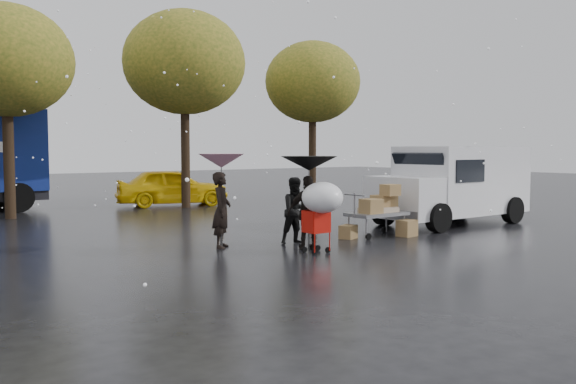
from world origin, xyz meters
TOP-DOWN VIEW (x-y plane):
  - ground at (0.00, 0.00)m, footprint 90.00×90.00m
  - person_pink at (-1.23, 1.31)m, footprint 0.69×0.71m
  - person_middle at (0.37, 0.74)m, footprint 0.81×0.68m
  - person_black at (0.09, -0.04)m, footprint 1.00×0.76m
  - umbrella_pink at (-1.23, 1.31)m, footprint 0.99×0.99m
  - umbrella_black at (0.09, -0.04)m, footprint 1.19×1.19m
  - vendor_cart at (2.75, 0.49)m, footprint 1.52×0.80m
  - shopping_cart at (-0.03, -0.58)m, footprint 0.84×0.84m
  - white_van at (6.22, 0.97)m, footprint 4.91×2.18m
  - box_ground_near at (3.27, 0.06)m, footprint 0.48×0.40m
  - box_ground_far at (1.87, 0.65)m, footprint 0.50×0.45m
  - yellow_taxi at (2.40, 10.89)m, footprint 4.46×2.84m
  - tree_row at (-0.47, 10.00)m, footprint 21.60×4.40m

SIDE VIEW (x-z plane):
  - ground at x=0.00m, z-range 0.00..0.00m
  - box_ground_far at x=1.87m, z-range 0.00..0.32m
  - box_ground_near at x=3.27m, z-range 0.00..0.40m
  - yellow_taxi at x=2.40m, z-range 0.00..1.41m
  - vendor_cart at x=2.75m, z-range 0.09..1.36m
  - person_middle at x=0.37m, z-range 0.00..1.50m
  - person_black at x=0.09m, z-range 0.00..1.57m
  - person_pink at x=-1.23m, z-range 0.00..1.64m
  - shopping_cart at x=-0.03m, z-range 0.33..1.80m
  - white_van at x=6.22m, z-range 0.06..2.26m
  - umbrella_black at x=0.09m, z-range 0.84..2.81m
  - umbrella_pink at x=-1.23m, z-range 0.86..2.89m
  - tree_row at x=-0.47m, z-range 1.46..8.58m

